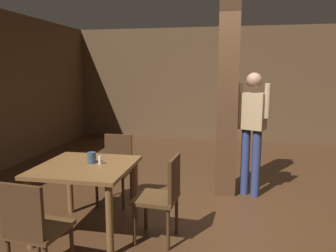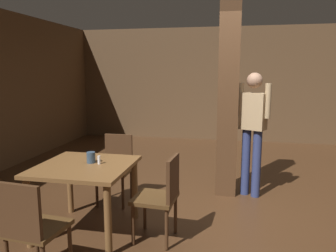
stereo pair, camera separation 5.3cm
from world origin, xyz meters
name	(u,v)px [view 1 (the left image)]	position (x,y,z in m)	size (l,w,h in m)	color
ground_plane	(228,215)	(0.00, 0.00, 0.00)	(10.80, 10.80, 0.00)	#422816
wall_back	(232,85)	(0.00, 4.50, 1.40)	(8.00, 0.10, 2.80)	brown
pillar	(228,96)	(-0.06, 0.77, 1.40)	(0.28, 0.28, 2.80)	#4C301C
dining_table	(86,176)	(-1.51, -0.70, 0.63)	(0.98, 0.98, 0.76)	brown
chair_north	(116,165)	(-1.49, 0.16, 0.51)	(0.42, 0.42, 0.89)	#4C3319
chair_south	(34,227)	(-1.54, -1.63, 0.51)	(0.46, 0.46, 0.89)	#4C3319
chair_east	(163,194)	(-0.66, -0.73, 0.51)	(0.45, 0.45, 0.89)	#4C3319
napkin_cup	(92,158)	(-1.47, -0.62, 0.82)	(0.09, 0.09, 0.12)	#33475B
salt_shaker	(100,160)	(-1.37, -0.65, 0.80)	(0.03, 0.03, 0.09)	silver
standing_person	(252,125)	(0.28, 0.75, 1.00)	(0.46, 0.33, 1.72)	tan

